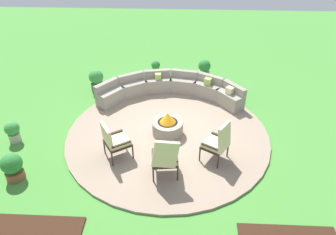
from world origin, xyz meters
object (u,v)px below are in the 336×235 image
at_px(curved_stone_bench, 171,89).
at_px(potted_plant_1, 156,67).
at_px(lounge_chair_front_left, 114,140).
at_px(potted_plant_2, 12,166).
at_px(fire_pit, 168,126).
at_px(lounge_chair_back_left, 218,142).
at_px(potted_plant_0, 97,80).
at_px(potted_plant_4, 204,68).
at_px(lounge_chair_front_right, 165,157).
at_px(potted_plant_3, 13,131).

relative_size(curved_stone_bench, potted_plant_1, 7.77).
xyz_separation_m(lounge_chair_front_left, potted_plant_2, (-2.21, -0.78, -0.23)).
height_order(fire_pit, lounge_chair_back_left, lounge_chair_back_left).
bearing_deg(potted_plant_1, potted_plant_0, -146.61).
height_order(lounge_chair_back_left, potted_plant_0, lounge_chair_back_left).
xyz_separation_m(lounge_chair_back_left, potted_plant_2, (-4.71, -0.79, -0.25)).
height_order(lounge_chair_front_left, potted_plant_4, lounge_chair_front_left).
height_order(lounge_chair_front_right, potted_plant_4, lounge_chair_front_right).
xyz_separation_m(potted_plant_0, potted_plant_1, (1.86, 1.23, -0.10)).
bearing_deg(curved_stone_bench, potted_plant_1, 111.06).
distance_m(potted_plant_2, potted_plant_4, 7.05).
bearing_deg(lounge_chair_back_left, lounge_chair_front_right, 147.62).
bearing_deg(potted_plant_4, curved_stone_bench, -125.71).
xyz_separation_m(potted_plant_0, potted_plant_4, (3.61, 1.24, -0.08)).
xyz_separation_m(curved_stone_bench, potted_plant_0, (-2.47, 0.35, 0.08)).
bearing_deg(potted_plant_3, potted_plant_1, 49.01).
bearing_deg(lounge_chair_front_right, potted_plant_3, 157.38).
relative_size(curved_stone_bench, potted_plant_0, 5.80).
bearing_deg(fire_pit, curved_stone_bench, 89.81).
height_order(fire_pit, lounge_chair_front_right, lounge_chair_front_right).
bearing_deg(fire_pit, potted_plant_1, 99.64).
relative_size(lounge_chair_front_left, potted_plant_1, 1.73).
xyz_separation_m(potted_plant_2, potted_plant_3, (-0.61, 1.35, -0.03)).
xyz_separation_m(lounge_chair_front_right, potted_plant_0, (-2.48, 3.92, -0.20)).
bearing_deg(lounge_chair_front_left, potted_plant_1, 139.31).
bearing_deg(potted_plant_1, lounge_chair_front_right, -83.16).
relative_size(lounge_chair_front_right, potted_plant_1, 1.96).
distance_m(curved_stone_bench, potted_plant_1, 1.69).
relative_size(fire_pit, potted_plant_2, 1.21).
relative_size(curved_stone_bench, lounge_chair_front_right, 3.97).
xyz_separation_m(lounge_chair_back_left, potted_plant_3, (-5.32, 0.56, -0.28)).
bearing_deg(potted_plant_4, lounge_chair_front_right, -102.36).
xyz_separation_m(curved_stone_bench, lounge_chair_front_left, (-1.25, -2.98, 0.24)).
bearing_deg(fire_pit, potted_plant_3, -173.67).
xyz_separation_m(potted_plant_1, potted_plant_4, (1.75, 0.02, 0.02)).
xyz_separation_m(fire_pit, potted_plant_3, (-4.06, -0.45, 0.03)).
bearing_deg(potted_plant_3, lounge_chair_front_right, -15.98).
bearing_deg(potted_plant_0, fire_pit, -43.11).
bearing_deg(potted_plant_1, potted_plant_3, -130.99).
bearing_deg(lounge_chair_back_left, fire_pit, 82.63).
relative_size(fire_pit, potted_plant_1, 1.42).
distance_m(curved_stone_bench, potted_plant_3, 4.73).
relative_size(lounge_chair_back_left, potted_plant_4, 1.69).
height_order(fire_pit, potted_plant_4, fire_pit).
bearing_deg(lounge_chair_front_left, potted_plant_0, 167.48).
bearing_deg(potted_plant_3, potted_plant_0, 59.87).
bearing_deg(fire_pit, lounge_chair_back_left, -38.78).
height_order(lounge_chair_front_left, potted_plant_1, lounge_chair_front_left).
xyz_separation_m(curved_stone_bench, lounge_chair_front_right, (0.01, -3.58, 0.28)).
bearing_deg(potted_plant_0, potted_plant_4, 18.98).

